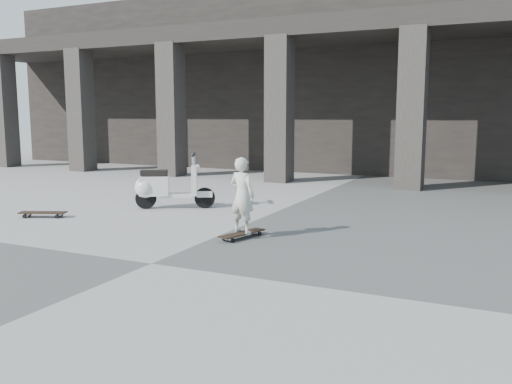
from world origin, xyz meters
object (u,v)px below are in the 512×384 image
at_px(scooter, 161,187).
at_px(skateboard_spare, 43,213).
at_px(longboard, 242,234).
at_px(child, 242,195).

bearing_deg(scooter, skateboard_spare, -158.25).
xyz_separation_m(longboard, skateboard_spare, (-4.08, -0.05, 0.01)).
bearing_deg(skateboard_spare, scooter, 26.56).
bearing_deg(child, longboard, -0.00).
bearing_deg(scooter, longboard, -60.95).
distance_m(skateboard_spare, child, 4.12).
xyz_separation_m(skateboard_spare, child, (4.08, 0.05, 0.59)).
bearing_deg(skateboard_spare, longboard, -23.15).
bearing_deg(longboard, scooter, 73.70).
bearing_deg(skateboard_spare, child, -23.15).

